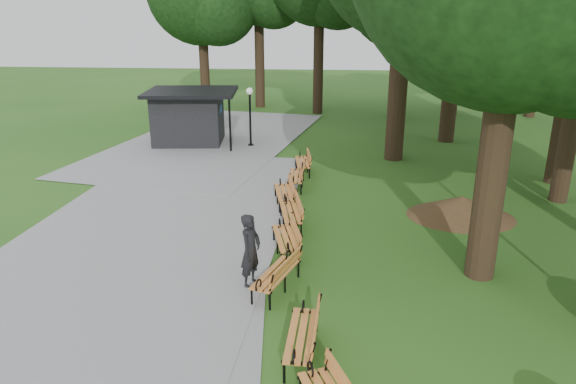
# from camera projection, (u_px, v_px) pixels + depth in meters

# --- Properties ---
(ground) EXTENTS (100.00, 100.00, 0.00)m
(ground) POSITION_uv_depth(u_px,v_px,m) (273.00, 274.00, 12.98)
(ground) COLOR #275819
(ground) RESTS_ON ground
(path) EXTENTS (12.00, 38.00, 0.06)m
(path) POSITION_uv_depth(u_px,v_px,m) (156.00, 222.00, 16.14)
(path) COLOR gray
(path) RESTS_ON ground
(person) EXTENTS (0.63, 0.76, 1.80)m
(person) POSITION_uv_depth(u_px,v_px,m) (251.00, 251.00, 12.17)
(person) COLOR black
(person) RESTS_ON ground
(kiosk) EXTENTS (4.59, 4.10, 2.64)m
(kiosk) POSITION_uv_depth(u_px,v_px,m) (188.00, 117.00, 25.70)
(kiosk) COLOR black
(kiosk) RESTS_ON ground
(lamp_post) EXTENTS (0.32, 0.32, 2.82)m
(lamp_post) POSITION_uv_depth(u_px,v_px,m) (250.00, 104.00, 24.83)
(lamp_post) COLOR black
(lamp_post) RESTS_ON ground
(dirt_mound) EXTENTS (2.83, 2.83, 0.68)m
(dirt_mound) POSITION_uv_depth(u_px,v_px,m) (461.00, 207.00, 16.55)
(dirt_mound) COLOR #47301C
(dirt_mound) RESTS_ON ground
(bench_1) EXTENTS (0.70, 1.92, 0.88)m
(bench_1) POSITION_uv_depth(u_px,v_px,m) (302.00, 335.00, 9.77)
(bench_1) COLOR orange
(bench_1) RESTS_ON ground
(bench_2) EXTENTS (1.20, 2.00, 0.88)m
(bench_2) POSITION_uv_depth(u_px,v_px,m) (276.00, 274.00, 12.07)
(bench_2) COLOR orange
(bench_2) RESTS_ON ground
(bench_3) EXTENTS (1.07, 2.00, 0.88)m
(bench_3) POSITION_uv_depth(u_px,v_px,m) (286.00, 238.00, 13.97)
(bench_3) COLOR orange
(bench_3) RESTS_ON ground
(bench_4) EXTENTS (0.99, 1.99, 0.88)m
(bench_4) POSITION_uv_depth(u_px,v_px,m) (291.00, 213.00, 15.75)
(bench_4) COLOR orange
(bench_4) RESTS_ON ground
(bench_5) EXTENTS (1.00, 1.99, 0.88)m
(bench_5) POSITION_uv_depth(u_px,v_px,m) (284.00, 192.00, 17.54)
(bench_5) COLOR orange
(bench_5) RESTS_ON ground
(bench_6) EXTENTS (0.68, 1.91, 0.88)m
(bench_6) POSITION_uv_depth(u_px,v_px,m) (296.00, 176.00, 19.32)
(bench_6) COLOR orange
(bench_6) RESTS_ON ground
(bench_7) EXTENTS (0.89, 1.97, 0.88)m
(bench_7) POSITION_uv_depth(u_px,v_px,m) (302.00, 162.00, 21.11)
(bench_7) COLOR orange
(bench_7) RESTS_ON ground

